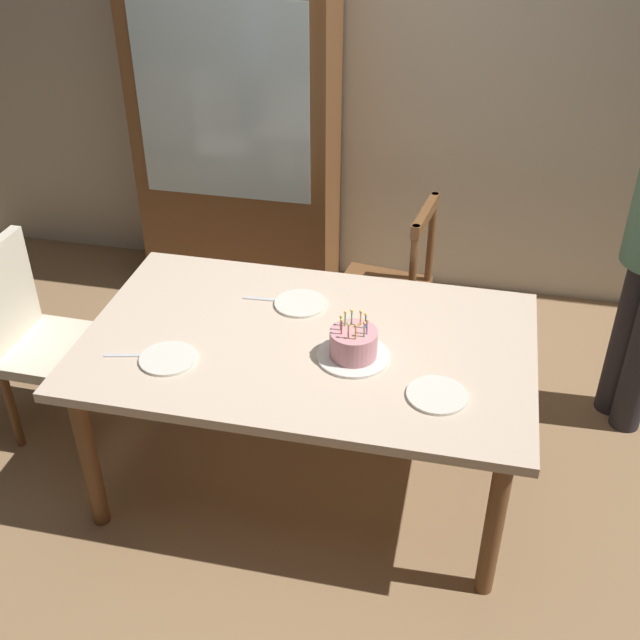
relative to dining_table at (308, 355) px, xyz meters
The scene contains 12 objects.
ground 0.66m from the dining_table, ahead, with size 6.40×6.40×0.00m, color #93704C.
back_wall 1.96m from the dining_table, 90.00° to the left, with size 6.40×0.10×2.60m, color beige.
dining_table is the anchor object (origin of this frame).
birthday_cake 0.25m from the dining_table, 21.29° to the right, with size 0.28×0.28×0.19m.
plate_near_celebrant 0.55m from the dining_table, 153.37° to the right, with size 0.22×0.22×0.01m, color silver.
plate_far_side 0.27m from the dining_table, 109.93° to the left, with size 0.22×0.22×0.01m, color silver.
plate_near_guest 0.59m from the dining_table, 24.69° to the right, with size 0.22×0.22×0.01m, color silver.
fork_near_celebrant 0.70m from the dining_table, 158.45° to the right, with size 0.18×0.02×0.01m, color silver.
fork_far_side 0.36m from the dining_table, 135.14° to the left, with size 0.18×0.02×0.01m, color silver.
chair_spindle_back 0.90m from the dining_table, 77.17° to the left, with size 0.50×0.50×0.95m.
chair_upholstered 1.28m from the dining_table, behind, with size 0.45×0.45×0.95m.
china_cabinet 1.76m from the dining_table, 116.18° to the left, with size 1.10×0.45×1.90m.
Camera 1 is at (0.59, -2.45, 2.50)m, focal length 43.80 mm.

